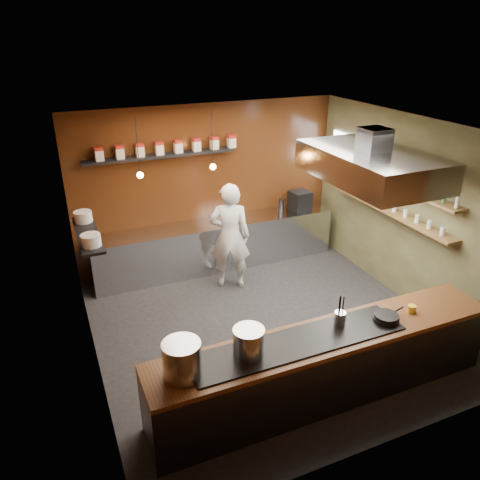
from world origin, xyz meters
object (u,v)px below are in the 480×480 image
stockpot_small (249,342)px  chef (230,237)px  extractor_hood (371,165)px  espresso_machine (300,200)px  stockpot_large (182,359)px

stockpot_small → chef: size_ratio=0.18×
chef → extractor_hood: bearing=150.4°
stockpot_small → chef: 3.13m
extractor_hood → stockpot_small: (-2.32, -1.18, -1.40)m
espresso_machine → chef: chef is taller
stockpot_large → stockpot_small: stockpot_large is taller
extractor_hood → espresso_machine: (0.46, 2.56, -1.42)m
extractor_hood → stockpot_large: (-3.08, -1.21, -1.37)m
espresso_machine → chef: bearing=-163.4°
extractor_hood → stockpot_small: bearing=-153.0°
stockpot_large → espresso_machine: (3.54, 3.78, -0.05)m
extractor_hood → espresso_machine: size_ratio=5.45×
stockpot_small → stockpot_large: bearing=-177.7°
espresso_machine → chef: (-1.80, -0.77, -0.14)m
extractor_hood → stockpot_small: size_ratio=5.76×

